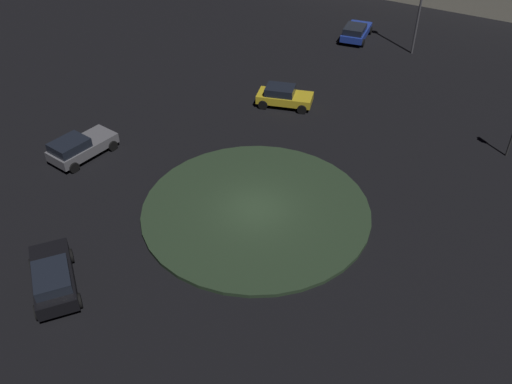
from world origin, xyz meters
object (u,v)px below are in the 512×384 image
car_blue (356,31)px  car_black (53,277)px  car_yellow (284,96)px  car_grey (79,147)px

car_blue → car_black: (3.68, 34.11, 0.06)m
car_yellow → car_black: (2.60, 20.45, 0.07)m
car_blue → car_yellow: size_ratio=1.06×
car_grey → car_yellow: bearing=-25.3°
car_yellow → car_black: 20.61m
car_blue → car_black: bearing=170.2°
car_black → car_grey: car_black is taller
car_yellow → car_grey: (8.64, 11.35, 0.03)m
car_blue → car_black: size_ratio=1.02×
car_black → car_grey: bearing=-13.4°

